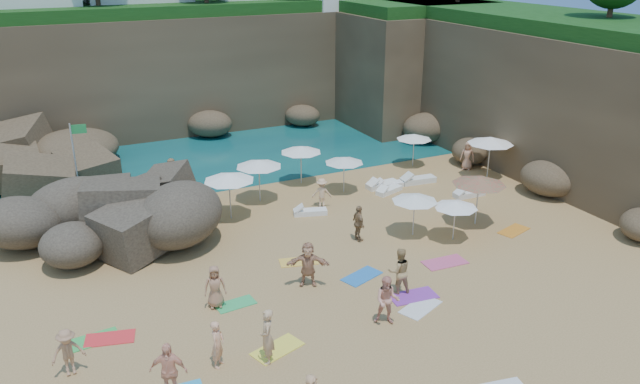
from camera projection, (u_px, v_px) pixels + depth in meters
name	position (u px, v px, depth m)	size (l,w,h in m)	color
ground	(308.00, 269.00, 25.64)	(120.00, 120.00, 0.00)	tan
seawater	(154.00, 110.00, 50.77)	(120.00, 120.00, 0.00)	#0C4751
cliff_back	(190.00, 69.00, 45.94)	(44.00, 8.00, 8.00)	brown
cliff_right	(531.00, 92.00, 38.60)	(8.00, 30.00, 8.00)	brown
cliff_corner	(399.00, 64.00, 47.84)	(10.00, 12.00, 8.00)	brown
rock_promontory	(7.00, 186.00, 34.57)	(12.00, 7.00, 2.00)	brown
rock_outcrop	(106.00, 243.00, 27.91)	(7.60, 5.70, 3.04)	brown
flag_pole	(76.00, 152.00, 31.74)	(0.81, 0.15, 4.13)	silver
parasol_0	(229.00, 177.00, 29.69)	(2.47, 2.47, 2.33)	silver
parasol_1	(259.00, 163.00, 31.78)	(2.39, 2.39, 2.26)	silver
parasol_2	(301.00, 149.00, 34.29)	(2.29, 2.29, 2.17)	silver
parasol_3	(414.00, 137.00, 37.14)	(2.10, 2.10, 1.99)	silver
parasol_4	(518.00, 142.00, 36.24)	(2.06, 2.06, 1.95)	silver
parasol_5	(344.00, 160.00, 33.10)	(2.09, 2.09, 1.98)	silver
parasol_6	(479.00, 180.00, 29.03)	(2.55, 2.55, 2.41)	silver
parasol_7	(491.00, 140.00, 35.02)	(2.57, 2.57, 2.43)	silver
parasol_8	(456.00, 204.00, 27.61)	(1.98, 1.98, 1.87)	silver
parasol_9	(415.00, 198.00, 28.04)	(2.10, 2.10, 1.99)	silver
lounger_0	(388.00, 185.00, 34.35)	(1.68, 0.56, 0.26)	white
lounger_1	(310.00, 212.00, 30.83)	(1.65, 0.55, 0.26)	white
lounger_2	(389.00, 190.00, 33.59)	(1.63, 0.54, 0.25)	white
lounger_3	(382.00, 185.00, 34.33)	(1.87, 0.62, 0.29)	white
lounger_4	(418.00, 180.00, 34.99)	(2.02, 0.67, 0.31)	silver
lounger_5	(469.00, 194.00, 33.09)	(1.74, 0.58, 0.27)	white
towel_3	(94.00, 340.00, 20.97)	(1.63, 0.81, 0.03)	green
towel_4	(277.00, 349.00, 20.48)	(1.72, 0.86, 0.03)	yellow
towel_5	(420.00, 307.00, 22.87)	(1.71, 0.86, 0.03)	silver
towel_6	(413.00, 296.00, 23.60)	(1.81, 0.91, 0.03)	purple
towel_7	(110.00, 338.00, 21.04)	(1.63, 0.82, 0.03)	red
towel_8	(362.00, 276.00, 25.03)	(1.69, 0.84, 0.03)	blue
towel_9	(445.00, 262.00, 26.13)	(1.84, 0.92, 0.03)	#CA4E79
towel_10	(514.00, 231.00, 29.08)	(1.61, 0.81, 0.03)	orange
towel_11	(236.00, 304.00, 23.07)	(1.47, 0.73, 0.03)	green
towel_12	(299.00, 262.00, 26.20)	(1.59, 0.80, 0.03)	yellow
person_stand_0	(218.00, 344.00, 19.41)	(0.59, 0.38, 1.61)	#E3A177
person_stand_1	(399.00, 271.00, 23.55)	(0.90, 0.70, 1.85)	tan
person_stand_2	(322.00, 193.00, 31.52)	(0.98, 0.41, 1.52)	#E6B483
person_stand_3	(359.00, 223.00, 27.84)	(0.98, 0.41, 1.68)	olive
person_stand_4	(467.00, 156.00, 36.89)	(0.82, 0.45, 1.69)	tan
person_stand_5	(172.00, 173.00, 34.06)	(1.57, 0.45, 1.69)	tan
person_stand_6	(267.00, 337.00, 19.55)	(0.68, 0.45, 1.88)	tan
person_lie_0	(71.00, 369.00, 19.21)	(1.01, 1.56, 0.42)	#AC7B56
person_lie_2	(216.00, 302.00, 22.84)	(0.80, 1.63, 0.44)	#A47152
person_lie_3	(308.00, 280.00, 24.31)	(1.67, 1.80, 0.48)	tan
person_lie_5	(387.00, 315.00, 21.79)	(0.87, 1.79, 0.68)	#DF957E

